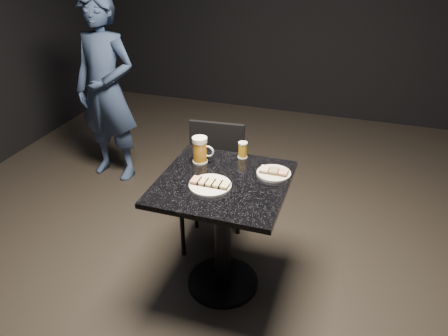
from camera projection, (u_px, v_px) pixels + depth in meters
The scene contains 10 objects.
floor at pixel (223, 283), 2.75m from camera, with size 6.00×6.00×0.00m, color black.
plate_large at pixel (210, 185), 2.33m from camera, with size 0.23×0.23×0.01m, color white.
plate_small at pixel (274, 173), 2.44m from camera, with size 0.19×0.19×0.01m, color silver.
patron at pixel (106, 91), 3.59m from camera, with size 0.57×0.37×1.55m, color #202D4E.
table at pixel (223, 217), 2.50m from camera, with size 0.70×0.70×0.75m.
beer_mug at pixel (200, 150), 2.53m from camera, with size 0.13×0.09×0.16m.
beer_tumbler at pixel (243, 150), 2.60m from camera, with size 0.06×0.06×0.10m.
chair at pixel (213, 179), 2.90m from camera, with size 0.40×0.40×0.85m.
canapes_on_plate_large at pixel (210, 183), 2.32m from camera, with size 0.21×0.07×0.02m.
canapes_on_plate_small at pixel (274, 171), 2.43m from camera, with size 0.16×0.07×0.02m.
Camera 1 is at (0.65, -1.94, 1.97)m, focal length 35.00 mm.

